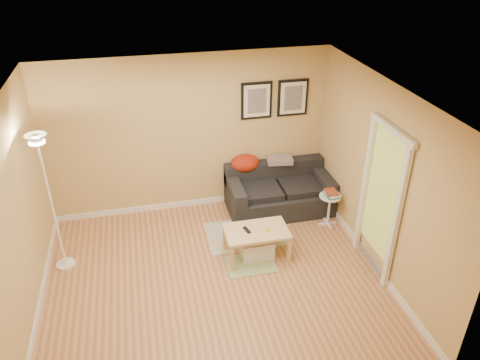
{
  "coord_description": "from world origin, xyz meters",
  "views": [
    {
      "loc": [
        -0.75,
        -4.72,
        4.29
      ],
      "look_at": [
        0.55,
        0.85,
        1.05
      ],
      "focal_mm": 34.57,
      "sensor_mm": 36.0,
      "label": 1
    }
  ],
  "objects_px": {
    "sofa": "(279,190)",
    "book_stack": "(332,193)",
    "storage_bin": "(257,248)",
    "side_table": "(329,210)",
    "floor_lamp": "(53,208)",
    "coffee_table": "(256,243)"
  },
  "relations": [
    {
      "from": "storage_bin",
      "to": "side_table",
      "type": "relative_size",
      "value": 0.91
    },
    {
      "from": "side_table",
      "to": "book_stack",
      "type": "bearing_deg",
      "value": 7.64
    },
    {
      "from": "coffee_table",
      "to": "storage_bin",
      "type": "distance_m",
      "value": 0.08
    },
    {
      "from": "sofa",
      "to": "side_table",
      "type": "distance_m",
      "value": 0.88
    },
    {
      "from": "coffee_table",
      "to": "side_table",
      "type": "relative_size",
      "value": 1.71
    },
    {
      "from": "sofa",
      "to": "storage_bin",
      "type": "height_order",
      "value": "sofa"
    },
    {
      "from": "sofa",
      "to": "book_stack",
      "type": "xyz_separation_m",
      "value": [
        0.66,
        -0.59,
        0.19
      ]
    },
    {
      "from": "sofa",
      "to": "storage_bin",
      "type": "bearing_deg",
      "value": -121.57
    },
    {
      "from": "sofa",
      "to": "floor_lamp",
      "type": "xyz_separation_m",
      "value": [
        -3.38,
        -0.7,
        0.58
      ]
    },
    {
      "from": "sofa",
      "to": "floor_lamp",
      "type": "relative_size",
      "value": 0.84
    },
    {
      "from": "sofa",
      "to": "storage_bin",
      "type": "xyz_separation_m",
      "value": [
        -0.69,
        -1.12,
        -0.23
      ]
    },
    {
      "from": "sofa",
      "to": "book_stack",
      "type": "distance_m",
      "value": 0.9
    },
    {
      "from": "book_stack",
      "to": "storage_bin",
      "type": "bearing_deg",
      "value": -158.62
    },
    {
      "from": "sofa",
      "to": "floor_lamp",
      "type": "bearing_deg",
      "value": -168.26
    },
    {
      "from": "book_stack",
      "to": "floor_lamp",
      "type": "distance_m",
      "value": 4.06
    },
    {
      "from": "floor_lamp",
      "to": "side_table",
      "type": "bearing_deg",
      "value": 1.59
    },
    {
      "from": "floor_lamp",
      "to": "storage_bin",
      "type": "bearing_deg",
      "value": -8.73
    },
    {
      "from": "storage_bin",
      "to": "coffee_table",
      "type": "bearing_deg",
      "value": 111.86
    },
    {
      "from": "sofa",
      "to": "coffee_table",
      "type": "xyz_separation_m",
      "value": [
        -0.69,
        -1.11,
        -0.15
      ]
    },
    {
      "from": "storage_bin",
      "to": "side_table",
      "type": "distance_m",
      "value": 1.43
    },
    {
      "from": "storage_bin",
      "to": "side_table",
      "type": "height_order",
      "value": "side_table"
    },
    {
      "from": "sofa",
      "to": "side_table",
      "type": "xyz_separation_m",
      "value": [
        0.64,
        -0.59,
        -0.11
      ]
    }
  ]
}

